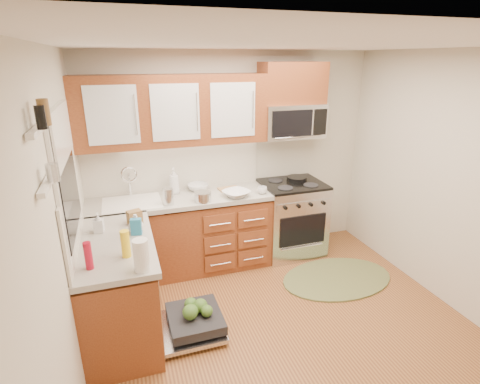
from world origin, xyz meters
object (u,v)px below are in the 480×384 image
object	(u,v)px
rug	(337,278)
bowl_b	(198,187)
range	(291,218)
stock_pot	(203,197)
cutting_board	(229,189)
dishwasher	(191,323)
paper_towel_roll	(141,255)
cup	(262,190)
sink	(133,213)
skillet	(297,179)
upper_cabinets	(173,110)
microwave	(291,121)
bowl_a	(236,194)

from	to	relation	value
rug	bowl_b	size ratio (longest dim) A/B	5.33
range	rug	xyz separation A→B (m)	(0.23, -0.78, -0.46)
stock_pot	cutting_board	bearing A→B (deg)	37.27
range	dishwasher	world-z (taller)	range
range	paper_towel_roll	size ratio (longest dim) A/B	3.83
rug	cup	world-z (taller)	cup
dishwasher	sink	bearing A→B (deg)	109.20
skillet	paper_towel_roll	bearing A→B (deg)	-142.92
dishwasher	bowl_b	distance (m)	1.61
stock_pot	skillet	bearing A→B (deg)	12.75
upper_cabinets	rug	distance (m)	2.65
microwave	upper_cabinets	bearing A→B (deg)	178.98
sink	stock_pot	xyz separation A→B (m)	(0.74, -0.20, 0.18)
bowl_a	sink	bearing A→B (deg)	171.49
microwave	cup	bearing A→B (deg)	-147.99
rug	bowl_a	bearing A→B (deg)	149.82
bowl_b	stock_pot	bearing A→B (deg)	-94.65
bowl_a	paper_towel_roll	bearing A→B (deg)	-131.83
cutting_board	cup	size ratio (longest dim) A/B	2.26
upper_cabinets	bowl_b	size ratio (longest dim) A/B	8.36
upper_cabinets	stock_pot	bearing A→B (deg)	-58.66
cutting_board	bowl_b	size ratio (longest dim) A/B	1.00
range	dishwasher	size ratio (longest dim) A/B	1.36
rug	skillet	bearing A→B (deg)	99.20
upper_cabinets	microwave	distance (m)	1.42
range	sink	bearing A→B (deg)	-179.70
dishwasher	cup	distance (m)	1.67
dishwasher	stock_pot	world-z (taller)	stock_pot
sink	rug	size ratio (longest dim) A/B	0.47
range	bowl_b	distance (m)	1.27
stock_pot	bowl_a	distance (m)	0.40
skillet	paper_towel_roll	size ratio (longest dim) A/B	1.03
upper_cabinets	cutting_board	xyz separation A→B (m)	(0.60, -0.06, -0.94)
microwave	stock_pot	distance (m)	1.43
paper_towel_roll	bowl_b	xyz separation A→B (m)	(0.77, 1.62, -0.09)
range	sink	xyz separation A→B (m)	(-1.93, -0.01, 0.33)
sink	skillet	size ratio (longest dim) A/B	2.44
cutting_board	cup	distance (m)	0.42
microwave	bowl_a	world-z (taller)	microwave
dishwasher	rug	size ratio (longest dim) A/B	0.53
paper_towel_roll	bowl_b	world-z (taller)	paper_towel_roll
upper_cabinets	rug	xyz separation A→B (m)	(1.64, -0.92, -1.86)
microwave	cup	distance (m)	0.93
paper_towel_roll	bowl_a	distance (m)	1.71
skillet	bowl_a	xyz separation A→B (m)	(-0.89, -0.26, -0.01)
stock_pot	paper_towel_roll	world-z (taller)	paper_towel_roll
paper_towel_roll	bowl_a	bearing A→B (deg)	48.17
cup	paper_towel_roll	bearing A→B (deg)	-138.79
upper_cabinets	dishwasher	size ratio (longest dim) A/B	2.93
paper_towel_roll	skillet	bearing A→B (deg)	37.08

